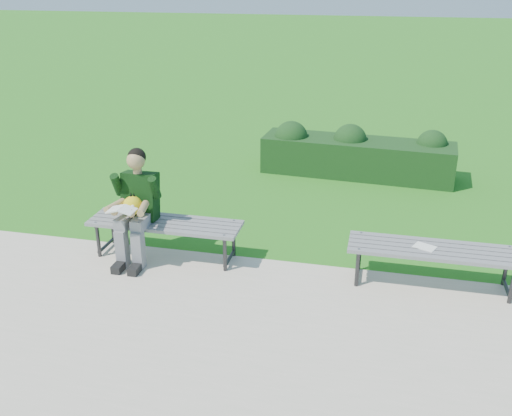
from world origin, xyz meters
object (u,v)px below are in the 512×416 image
at_px(hedge, 355,153).
at_px(bench_right, 434,253).
at_px(seated_boy, 136,203).
at_px(paper_sheet, 425,247).
at_px(bench_left, 165,226).

distance_m(hedge, bench_right, 3.72).
bearing_deg(hedge, bench_right, -73.25).
distance_m(seated_boy, paper_sheet, 3.25).
relative_size(bench_left, bench_right, 1.00).
distance_m(bench_right, paper_sheet, 0.12).
distance_m(hedge, paper_sheet, 3.69).
relative_size(hedge, bench_left, 1.77).
bearing_deg(bench_left, paper_sheet, -0.12).
distance_m(bench_left, seated_boy, 0.43).
xyz_separation_m(bench_right, seated_boy, (-3.34, -0.09, 0.30)).
relative_size(bench_right, paper_sheet, 6.74).
xyz_separation_m(hedge, bench_right, (1.07, -3.56, 0.05)).
bearing_deg(bench_right, seated_boy, -178.52).
height_order(bench_left, bench_right, same).
bearing_deg(paper_sheet, hedge, 105.26).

